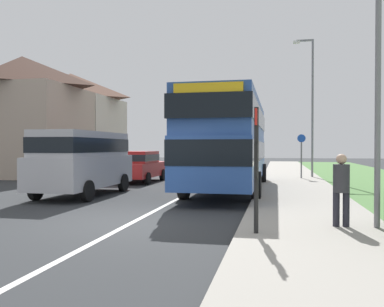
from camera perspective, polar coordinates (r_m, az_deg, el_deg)
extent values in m
plane|color=#2D3033|center=(10.00, -8.30, -9.56)|extent=(120.00, 120.00, 0.00)
cube|color=silver|center=(17.66, 0.73, -4.98)|extent=(0.14, 60.00, 0.01)
cube|color=#9E998E|center=(15.35, 14.87, -5.69)|extent=(3.20, 68.00, 0.12)
cube|color=#284C93|center=(16.81, 5.32, -0.77)|extent=(2.50, 10.88, 1.65)
cube|color=#284C93|center=(16.84, 5.33, 4.68)|extent=(2.45, 10.66, 1.55)
cube|color=black|center=(16.80, 5.33, 0.35)|extent=(2.52, 10.93, 0.76)
cube|color=black|center=(16.85, 5.33, 4.94)|extent=(2.52, 10.93, 0.72)
cube|color=gold|center=(11.58, 2.26, 8.87)|extent=(2.00, 0.08, 0.44)
cylinder|color=black|center=(20.36, 2.91, -2.80)|extent=(0.30, 1.00, 1.00)
cylinder|color=black|center=(20.12, 9.97, -2.86)|extent=(0.30, 1.00, 1.00)
cylinder|color=black|center=(14.12, -1.14, -4.44)|extent=(0.30, 1.00, 1.00)
cylinder|color=black|center=(13.78, 9.08, -4.58)|extent=(0.30, 1.00, 1.00)
cube|color=#B7B7BC|center=(15.69, -15.06, -2.41)|extent=(1.95, 5.15, 1.11)
cube|color=#B7B7BC|center=(15.67, -15.07, 1.29)|extent=(1.72, 4.74, 0.91)
cube|color=black|center=(15.67, -15.07, 1.12)|extent=(1.75, 4.79, 0.51)
cylinder|color=black|center=(17.58, -15.47, -3.88)|extent=(0.20, 0.72, 0.72)
cylinder|color=black|center=(16.79, -9.65, -4.08)|extent=(0.20, 0.72, 0.72)
cylinder|color=black|center=(14.83, -21.17, -4.79)|extent=(0.20, 0.72, 0.72)
cylinder|color=black|center=(13.89, -14.51, -5.14)|extent=(0.20, 0.72, 0.72)
cube|color=#B21E1E|center=(21.19, -7.50, -2.23)|extent=(1.83, 4.25, 0.72)
cube|color=#B21E1E|center=(20.96, -7.70, -0.48)|extent=(1.61, 2.34, 0.59)
cube|color=black|center=(20.96, -7.70, -0.56)|extent=(1.65, 2.36, 0.33)
cylinder|color=black|center=(22.75, -8.53, -2.93)|extent=(0.20, 0.60, 0.60)
cylinder|color=black|center=(22.19, -4.18, -3.01)|extent=(0.20, 0.60, 0.60)
cylinder|color=black|center=(20.31, -11.14, -3.39)|extent=(0.20, 0.60, 0.60)
cylinder|color=black|center=(19.68, -6.30, -3.52)|extent=(0.20, 0.60, 0.60)
cylinder|color=#23232D|center=(9.26, 19.66, -7.78)|extent=(0.14, 0.14, 0.85)
cylinder|color=#23232D|center=(9.29, 20.89, -7.76)|extent=(0.14, 0.14, 0.85)
cylinder|color=#333338|center=(9.19, 20.30, -3.30)|extent=(0.34, 0.34, 0.60)
sphere|color=tan|center=(9.17, 20.31, -0.74)|extent=(0.22, 0.22, 0.22)
cylinder|color=black|center=(8.06, 9.04, -2.77)|extent=(0.09, 0.09, 2.60)
cube|color=red|center=(8.06, 9.06, 5.05)|extent=(0.04, 0.44, 0.32)
cube|color=black|center=(8.07, 9.05, -0.99)|extent=(0.06, 0.52, 0.68)
cylinder|color=slate|center=(22.97, 15.15, -1.04)|extent=(0.08, 0.08, 2.10)
cylinder|color=blue|center=(22.96, 15.17, 2.08)|extent=(0.44, 0.03, 0.44)
cylinder|color=slate|center=(9.50, 24.75, 11.65)|extent=(0.12, 0.12, 7.20)
cylinder|color=slate|center=(24.18, 16.62, 6.00)|extent=(0.12, 0.12, 7.96)
cube|color=slate|center=(24.81, 15.59, 15.09)|extent=(0.90, 0.10, 0.10)
cube|color=silver|center=(24.77, 14.51, 14.95)|extent=(0.36, 0.20, 0.14)
cube|color=tan|center=(27.34, -22.77, 2.80)|extent=(6.93, 5.88, 5.51)
pyramid|color=#4C3328|center=(27.72, -22.82, 10.53)|extent=(6.93, 5.88, 1.96)
cube|color=beige|center=(32.45, -16.73, 2.52)|extent=(6.93, 5.88, 5.51)
pyramid|color=brown|center=(32.77, -16.76, 9.06)|extent=(6.93, 5.88, 1.96)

